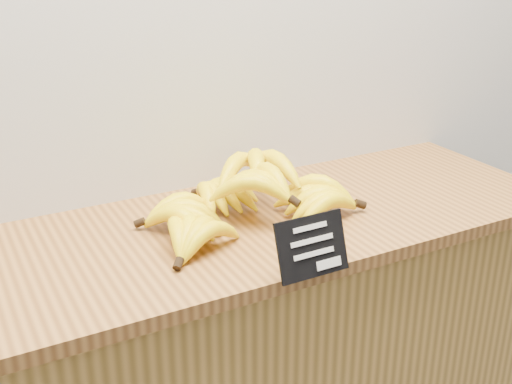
# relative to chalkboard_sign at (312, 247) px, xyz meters

# --- Properties ---
(counter_top) EXTENTS (1.55, 0.54, 0.03)m
(counter_top) POSITION_rel_chalkboard_sign_xyz_m (-0.00, 0.27, -0.07)
(counter_top) COLOR #9A652F
(counter_top) RESTS_ON counter
(chalkboard_sign) EXTENTS (0.15, 0.04, 0.11)m
(chalkboard_sign) POSITION_rel_chalkboard_sign_xyz_m (0.00, 0.00, 0.00)
(chalkboard_sign) COLOR black
(chalkboard_sign) RESTS_ON counter_top
(banana_pile) EXTENTS (0.54, 0.38, 0.13)m
(banana_pile) POSITION_rel_chalkboard_sign_xyz_m (0.00, 0.28, -0.00)
(banana_pile) COLOR #FFEA0A
(banana_pile) RESTS_ON counter_top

